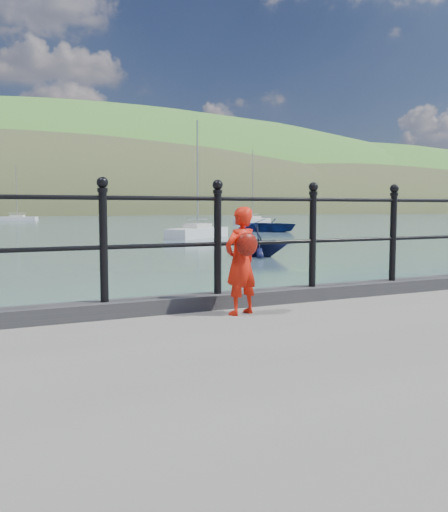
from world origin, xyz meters
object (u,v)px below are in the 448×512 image
child (241,260)px  launch_navy (260,241)px  launch_blue (270,225)px  sailboat_deep (17,219)px  railing (163,231)px  sailboat_far (252,221)px  sailboat_near (198,233)px

child → launch_navy: child is taller
launch_blue → sailboat_deep: sailboat_deep is taller
railing → sailboat_far: (33.81, 60.07, -1.48)m
launch_navy → sailboat_deep: size_ratio=0.27×
child → sailboat_far: 69.01m
sailboat_deep → sailboat_near: size_ratio=1.13×
launch_blue → sailboat_deep: size_ratio=0.61×
sailboat_far → sailboat_near: (-20.93, -30.38, -0.00)m
launch_navy → sailboat_far: 51.31m
sailboat_far → sailboat_near: size_ratio=1.23×
child → sailboat_deep: bearing=-111.4°
child → launch_navy: size_ratio=0.43×
launch_blue → sailboat_far: 26.04m
railing → launch_navy: (9.50, 14.89, -1.17)m
railing → launch_navy: bearing=57.5°
launch_navy → sailboat_far: (24.31, 45.19, -0.31)m
launch_navy → sailboat_near: 15.19m
railing → child: (0.65, -0.44, -0.28)m
launch_blue → sailboat_deep: (-16.43, 55.44, -0.25)m
sailboat_deep → child: bearing=-72.2°
child → sailboat_deep: 92.59m
railing → sailboat_near: 32.40m
launch_navy → sailboat_near: bearing=23.3°
child → launch_navy: 17.72m
launch_blue → sailboat_deep: 57.83m
launch_navy → child: bearing=-173.8°
sailboat_deep → sailboat_far: bearing=-27.9°
launch_blue → sailboat_near: 11.97m
sailboat_near → child: bearing=-148.9°
child → sailboat_near: size_ratio=0.13×
railing → sailboat_far: size_ratio=1.78×
sailboat_deep → sailboat_far: (27.54, -31.90, 0.00)m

